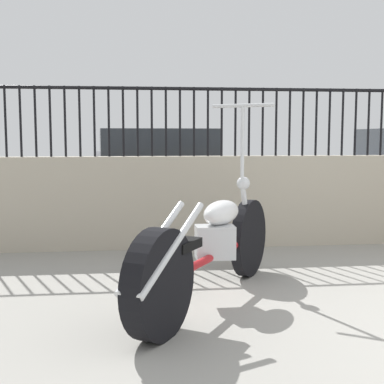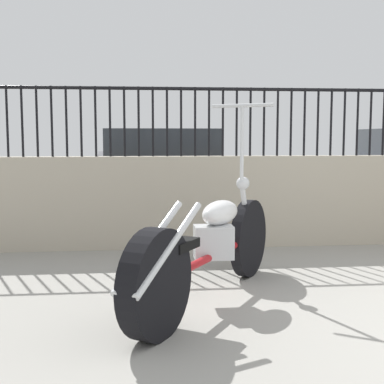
% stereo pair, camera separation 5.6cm
% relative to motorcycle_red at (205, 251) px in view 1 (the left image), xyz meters
% --- Properties ---
extents(low_wall, '(9.61, 0.18, 0.98)m').
position_rel_motorcycle_red_xyz_m(low_wall, '(2.08, 2.00, 0.10)').
color(low_wall, '#B2A893').
rests_on(low_wall, ground_plane).
extents(fence_railing, '(9.61, 0.04, 0.72)m').
position_rel_motorcycle_red_xyz_m(fence_railing, '(2.08, 2.00, 1.05)').
color(fence_railing, black).
rests_on(fence_railing, low_wall).
extents(motorcycle_red, '(1.30, 1.97, 1.46)m').
position_rel_motorcycle_red_xyz_m(motorcycle_red, '(0.00, 0.00, 0.00)').
color(motorcycle_red, black).
rests_on(motorcycle_red, ground_plane).
extents(car_dark_grey, '(2.10, 4.58, 1.29)m').
position_rel_motorcycle_red_xyz_m(car_dark_grey, '(-0.17, 4.91, 0.27)').
color(car_dark_grey, black).
rests_on(car_dark_grey, ground_plane).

